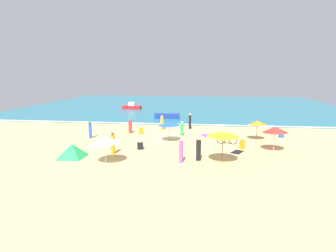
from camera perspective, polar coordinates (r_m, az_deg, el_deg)
name	(u,v)px	position (r m, az deg, el deg)	size (l,w,h in m)	color
ground_plane	(168,136)	(28.92, -0.08, -2.04)	(60.00, 60.00, 0.00)	#D8B775
ocean_water	(185,105)	(56.45, 3.48, 4.30)	(60.00, 44.00, 0.10)	teal
wave_breaker_foam	(174,124)	(35.03, 1.21, 0.40)	(57.00, 0.70, 0.01)	white
beach_umbrella_0	(169,124)	(26.27, 0.23, 0.47)	(2.66, 2.65, 1.90)	#4C3823
beach_umbrella_1	(275,130)	(24.59, 21.20, -0.69)	(2.88, 2.88, 2.14)	silver
beach_umbrella_2	(257,123)	(28.17, 17.93, 0.64)	(2.52, 2.52, 1.96)	#4C3823
beach_umbrella_3	(223,134)	(20.08, 11.24, -1.62)	(3.17, 3.17, 2.35)	#4C3823
beach_umbrella_4	(105,140)	(20.39, -12.87, -2.85)	(2.24, 2.21, 2.05)	silver
beach_tent	(72,151)	(22.71, -19.13, -4.82)	(2.68, 2.68, 1.10)	green
parked_bicycle	(227,140)	(26.13, 12.08, -2.82)	(1.82, 0.25, 0.76)	black
beachgoer_0	(113,144)	(22.75, -11.29, -3.57)	(0.47, 0.47, 1.81)	orange
beachgoer_1	(141,131)	(29.89, -5.60, -0.95)	(0.54, 0.54, 0.85)	orange
beachgoer_2	(199,150)	(20.82, 6.31, -4.84)	(0.50, 0.50, 1.79)	black
beachgoer_3	(162,123)	(31.95, -1.25, 0.64)	(0.49, 0.49, 1.69)	orange
beachgoer_4	(130,127)	(30.34, -7.78, -0.10)	(0.45, 0.45, 1.59)	red
beachgoer_5	(282,134)	(30.36, 22.36, -1.61)	(0.47, 0.47, 0.78)	blue
beachgoer_6	(190,121)	(32.48, 4.55, 0.98)	(0.37, 0.37, 1.85)	black
beachgoer_7	(181,151)	(20.21, 2.73, -5.17)	(0.39, 0.39, 1.82)	#D84CA5
beachgoer_8	(140,146)	(23.99, -5.75, -4.03)	(0.59, 0.59, 0.77)	black
beachgoer_9	(90,130)	(28.81, -15.75, -0.83)	(0.35, 0.35, 1.72)	blue
beachgoer_10	(182,129)	(28.90, 2.88, -0.63)	(0.47, 0.47, 1.52)	green
beachgoer_11	(242,144)	(24.77, 15.08, -3.58)	(0.52, 0.52, 0.99)	orange
beach_towel_0	(206,135)	(29.33, 7.89, -1.95)	(1.34, 1.94, 0.01)	#D84CA5
beach_towel_1	(237,152)	(23.76, 14.07, -5.21)	(1.31, 1.51, 0.01)	black
beach_towel_2	(108,140)	(27.83, -12.26, -2.79)	(1.28, 1.04, 0.01)	#D84CA5
small_boat_0	(132,107)	(50.32, -7.47, 3.96)	(3.31, 1.33, 1.22)	red
small_boat_1	(167,116)	(39.41, -0.20, 2.07)	(3.57, 1.21, 0.68)	navy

